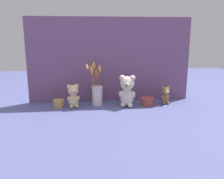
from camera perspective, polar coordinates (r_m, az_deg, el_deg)
ground_plane at (r=1.82m, az=0.07°, el=-4.09°), size 4.00×4.00×0.00m
backdrop_wall at (r=1.92m, az=-0.47°, el=7.06°), size 1.31×0.02×0.67m
teddy_bear_large at (r=1.79m, az=3.66°, el=-0.18°), size 0.14×0.12×0.24m
teddy_bear_medium at (r=1.79m, az=-9.29°, el=-1.42°), size 0.10×0.09×0.18m
teddy_bear_small at (r=1.91m, az=12.70°, el=-1.22°), size 0.08×0.07×0.14m
flower_vase at (r=1.84m, az=-3.64°, el=-0.62°), size 0.14×0.15×0.33m
decorative_tin_tall at (r=1.86m, az=8.43°, el=-2.84°), size 0.10×0.10×0.06m
decorative_tin_short at (r=1.83m, az=-12.71°, el=-3.31°), size 0.09×0.09×0.06m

